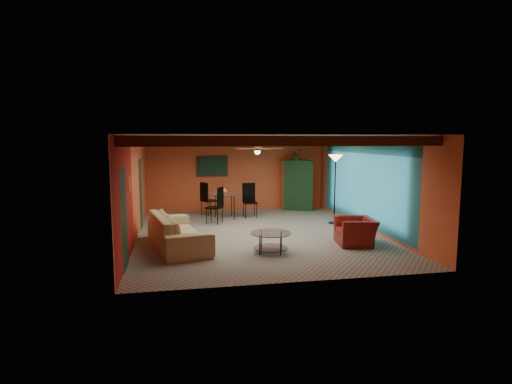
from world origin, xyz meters
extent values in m
cube|color=gray|center=(0.00, 0.00, 0.00)|extent=(6.50, 8.00, 0.01)
cube|color=silver|center=(0.00, 0.00, 2.70)|extent=(6.50, 8.00, 0.01)
cube|color=#D95B32|center=(0.00, 4.00, 1.35)|extent=(6.50, 0.02, 2.70)
cube|color=maroon|center=(-3.25, 0.00, 1.35)|extent=(0.02, 8.00, 2.70)
cube|color=teal|center=(3.25, 0.00, 1.35)|extent=(0.02, 8.00, 2.70)
imported|color=tan|center=(-2.17, -1.00, 0.40)|extent=(1.61, 2.91, 0.80)
imported|color=maroon|center=(2.19, -1.60, 0.33)|extent=(1.04, 1.15, 0.67)
cube|color=maroon|center=(2.20, 3.70, 0.89)|extent=(1.14, 0.87, 1.79)
cube|color=black|center=(-0.90, 3.96, 1.65)|extent=(1.05, 0.03, 0.65)
imported|color=#26661E|center=(2.20, 3.70, 2.01)|extent=(0.50, 0.47, 0.45)
imported|color=orange|center=(-0.63, 2.43, 1.26)|extent=(0.24, 0.24, 0.20)
camera|label=1|loc=(-2.17, -11.12, 2.61)|focal=29.18mm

